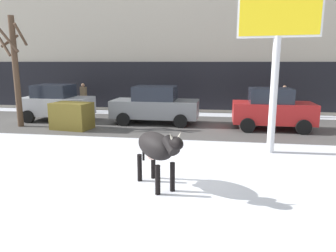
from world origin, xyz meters
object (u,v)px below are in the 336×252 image
(car_silver_hatchback, at_px, (57,103))
(pedestrian_by_cars, at_px, (284,101))
(car_grey_sedan, at_px, (155,105))
(cow_black, at_px, (157,147))
(pedestrian_near_billboard, at_px, (84,97))
(billboard, at_px, (279,19))
(car_red_hatchback, at_px, (272,109))
(dumpster, at_px, (72,116))
(bare_tree_left_lot, at_px, (15,68))

(car_silver_hatchback, height_order, pedestrian_by_cars, car_silver_hatchback)
(car_silver_hatchback, distance_m, car_grey_sedan, 5.17)
(cow_black, height_order, pedestrian_near_billboard, pedestrian_near_billboard)
(cow_black, distance_m, car_grey_sedan, 8.13)
(pedestrian_near_billboard, bearing_deg, billboard, -37.04)
(car_silver_hatchback, bearing_deg, car_red_hatchback, -2.99)
(car_red_hatchback, distance_m, dumpster, 9.00)
(car_red_hatchback, xyz_separation_m, dumpster, (-8.91, -1.28, -0.33))
(billboard, distance_m, car_grey_sedan, 7.38)
(car_grey_sedan, xyz_separation_m, bare_tree_left_lot, (-6.14, -1.74, 1.83))
(pedestrian_near_billboard, height_order, pedestrian_by_cars, same)
(billboard, height_order, bare_tree_left_lot, billboard)
(pedestrian_by_cars, bearing_deg, pedestrian_near_billboard, 180.00)
(billboard, height_order, dumpster, billboard)
(car_grey_sedan, xyz_separation_m, pedestrian_by_cars, (6.63, 3.01, -0.03))
(car_silver_hatchback, bearing_deg, pedestrian_near_billboard, 87.37)
(car_red_hatchback, height_order, dumpster, car_red_hatchback)
(car_grey_sedan, bearing_deg, pedestrian_near_billboard, 149.09)
(billboard, bearing_deg, pedestrian_by_cars, 76.37)
(pedestrian_near_billboard, xyz_separation_m, dumpster, (1.56, -4.89, -0.28))
(cow_black, bearing_deg, car_red_hatchback, 62.61)
(car_grey_sedan, bearing_deg, pedestrian_by_cars, 24.42)
(car_silver_hatchback, relative_size, bare_tree_left_lot, 0.70)
(pedestrian_by_cars, xyz_separation_m, bare_tree_left_lot, (-12.77, -4.75, 1.86))
(dumpster, bearing_deg, pedestrian_near_billboard, 107.69)
(billboard, height_order, pedestrian_near_billboard, billboard)
(car_red_hatchback, relative_size, dumpster, 2.07)
(cow_black, distance_m, pedestrian_by_cars, 12.07)
(bare_tree_left_lot, bearing_deg, pedestrian_by_cars, 20.41)
(pedestrian_by_cars, bearing_deg, car_grey_sedan, -155.58)
(pedestrian_near_billboard, distance_m, bare_tree_left_lot, 5.22)
(pedestrian_by_cars, bearing_deg, dumpster, -154.15)
(car_silver_hatchback, relative_size, pedestrian_by_cars, 2.03)
(billboard, relative_size, pedestrian_near_billboard, 3.21)
(car_silver_hatchback, distance_m, dumpster, 2.52)
(car_silver_hatchback, distance_m, bare_tree_left_lot, 2.67)
(car_red_hatchback, bearing_deg, billboard, -99.15)
(cow_black, distance_m, billboard, 5.82)
(car_grey_sedan, bearing_deg, bare_tree_left_lot, -164.16)
(car_grey_sedan, xyz_separation_m, dumpster, (-3.47, -1.88, -0.31))
(car_silver_hatchback, bearing_deg, bare_tree_left_lot, -119.94)
(car_red_hatchback, relative_size, pedestrian_near_billboard, 2.03)
(car_silver_hatchback, xyz_separation_m, pedestrian_by_cars, (11.79, 3.05, -0.05))
(car_grey_sedan, distance_m, pedestrian_near_billboard, 5.86)
(car_grey_sedan, height_order, bare_tree_left_lot, bare_tree_left_lot)
(cow_black, bearing_deg, car_grey_sedan, 101.48)
(cow_black, relative_size, dumpster, 1.02)
(pedestrian_by_cars, bearing_deg, car_silver_hatchback, -165.49)
(cow_black, bearing_deg, car_silver_hatchback, 130.56)
(car_silver_hatchback, xyz_separation_m, pedestrian_near_billboard, (0.14, 3.05, -0.05))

